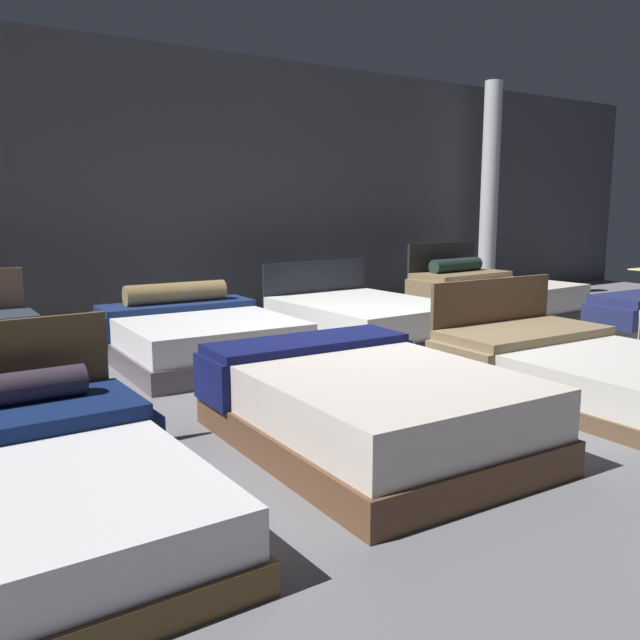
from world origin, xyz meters
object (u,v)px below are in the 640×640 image
bed_6 (364,320)px  support_pillar (489,192)px  bed_2 (574,367)px  bed_0 (19,489)px  bed_1 (367,406)px  bed_5 (199,337)px  bed_7 (491,298)px

bed_6 → support_pillar: support_pillar is taller
bed_2 → bed_0: bearing=-177.5°
bed_1 → bed_2: bearing=2.9°
bed_5 → bed_2: bearing=-49.9°
bed_0 → bed_7: size_ratio=1.01×
bed_2 → bed_5: bearing=129.6°
bed_2 → support_pillar: bearing=51.4°
support_pillar → bed_7: bearing=-136.2°
bed_7 → bed_0: bearing=-159.4°
bed_0 → bed_6: (4.26, 2.81, 0.01)m
bed_5 → bed_6: (2.07, -0.02, -0.02)m
bed_5 → bed_6: 2.07m
bed_1 → bed_7: bearing=35.5°
bed_0 → support_pillar: 9.32m
bed_0 → bed_1: size_ratio=0.96×
bed_5 → bed_7: bed_7 is taller
bed_2 → bed_7: (2.16, 2.85, 0.08)m
bed_6 → bed_5: bearing=178.1°
bed_2 → bed_6: bed_2 is taller
bed_6 → bed_7: bed_7 is taller
bed_1 → support_pillar: support_pillar is taller
bed_0 → bed_5: size_ratio=1.04×
bed_2 → bed_7: bearing=54.9°
bed_0 → bed_7: bed_7 is taller
bed_7 → bed_2: bearing=-130.5°
bed_0 → bed_6: size_ratio=1.00×
bed_5 → bed_7: size_ratio=0.97×
support_pillar → bed_5: bearing=-165.1°
bed_0 → bed_2: bed_0 is taller
bed_1 → bed_2: (2.23, 0.02, -0.05)m
bed_7 → bed_5: bearing=177.4°
bed_2 → support_pillar: 5.94m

